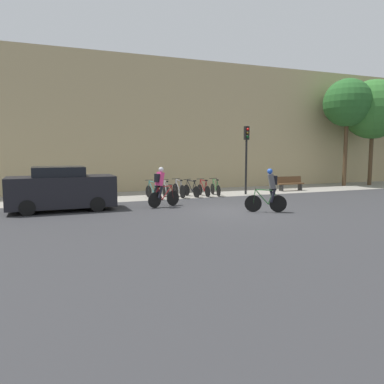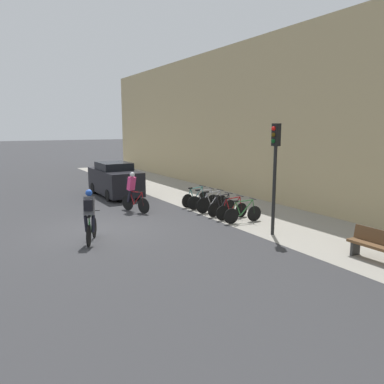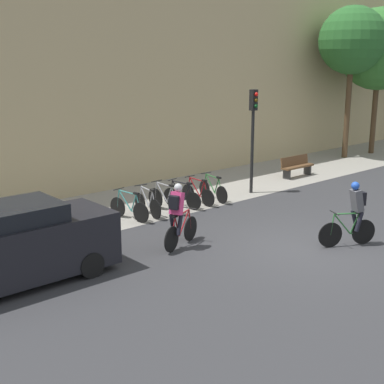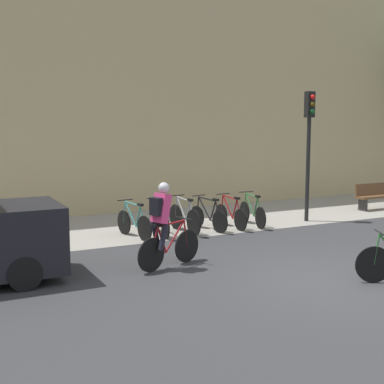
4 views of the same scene
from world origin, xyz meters
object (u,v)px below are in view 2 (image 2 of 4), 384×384
Objects in this scene: parked_bike_4 at (232,210)px; parked_bike_1 at (204,201)px; parked_bike_0 at (196,198)px; traffic_light_pole at (275,159)px; parked_car at (115,180)px; parked_bike_3 at (222,207)px; bench at (379,246)px; cyclist_grey at (90,215)px; parked_bike_5 at (243,213)px; parked_bike_2 at (212,203)px; cyclist_pink at (133,191)px.

parked_bike_1 is at bearing 179.98° from parked_bike_4.
traffic_light_pole reaches higher than parked_bike_0.
parked_bike_3 is at bearing 19.36° from parked_car.
bench is at bearing 4.98° from parked_bike_4.
cyclist_grey reaches higher than parked_bike_1.
parked_bike_1 is at bearing 179.97° from parked_bike_3.
parked_bike_4 is at bearing 17.61° from parked_car.
cyclist_grey reaches higher than parked_bike_5.
parked_bike_5 is at bearing -0.02° from parked_bike_1.
cyclist_grey is at bearing -86.64° from parked_bike_4.
traffic_light_pole is (2.59, -0.15, 2.29)m from parked_bike_4.
cyclist_grey is 6.51m from parked_bike_1.
parked_bike_4 is at bearing 179.97° from parked_bike_5.
parked_bike_1 is 5.30m from traffic_light_pole.
parked_bike_3 is at bearing 179.98° from parked_bike_5.
traffic_light_pole reaches higher than parked_bike_2.
parked_bike_0 reaches higher than parked_bike_4.
parked_car reaches higher than parked_bike_5.
parked_bike_4 is (2.91, -0.00, -0.01)m from parked_bike_0.
parked_bike_0 is at bearing 179.99° from parked_bike_3.
parked_bike_4 is 6.20m from bench.
traffic_light_pole reaches higher than parked_bike_4.
parked_bike_1 is 0.42× the size of traffic_light_pole.
parked_bike_0 reaches higher than parked_bike_5.
parked_car is (-4.63, -2.39, 0.50)m from parked_bike_0.
parked_bike_0 is 0.39× the size of parked_car.
cyclist_grey is 1.04× the size of parked_bike_2.
parked_bike_3 is 0.37× the size of parked_car.
parked_bike_0 reaches higher than parked_bike_1.
parked_bike_3 is at bearing 100.24° from cyclist_grey.
parked_bike_4 is 3.46m from traffic_light_pole.
parked_bike_5 is (0.73, -0.00, 0.01)m from parked_bike_4.
bench is (5.45, 0.54, 0.09)m from parked_bike_5.
parked_bike_3 is at bearing -0.03° from parked_bike_1.
parked_bike_2 is (1.46, 0.00, 0.02)m from parked_bike_0.
parked_bike_2 is 1.02× the size of parked_bike_5.
parked_bike_2 is 0.40× the size of parked_car.
traffic_light_pole is at bearing 12.50° from parked_car.
cyclist_grey is at bearing -24.35° from parked_car.
parked_bike_2 reaches higher than parked_bike_4.
cyclist_grey is at bearing -79.76° from parked_bike_3.
parked_bike_0 is 3.64m from parked_bike_5.
parked_car is at bearing -167.50° from traffic_light_pole.
traffic_light_pole is 2.19× the size of bench.
bench is 14.04m from parked_car.
cyclist_grey is 6.82m from parked_bike_0.
cyclist_grey is 6.00m from parked_bike_5.
parked_bike_4 is at bearing 41.65° from cyclist_pink.
parked_bike_5 is 0.39× the size of parked_car.
cyclist_pink is 1.08× the size of parked_bike_0.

